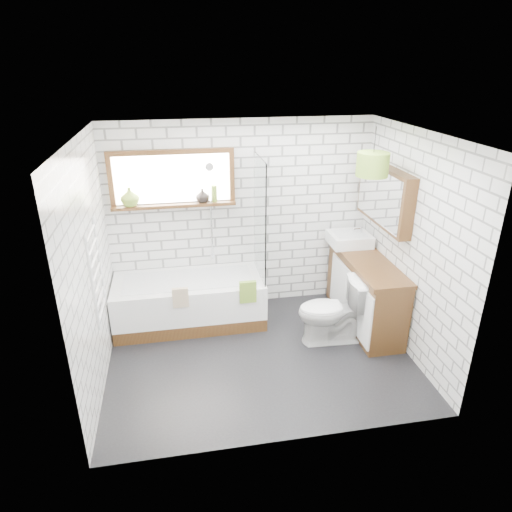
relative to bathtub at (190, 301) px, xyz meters
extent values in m
cube|color=black|center=(0.75, -0.89, -0.31)|extent=(3.40, 2.60, 0.01)
cube|color=white|center=(0.75, -0.89, 2.20)|extent=(3.40, 2.60, 0.01)
cube|color=white|center=(0.75, 0.42, 0.95)|extent=(3.40, 0.01, 2.50)
cube|color=white|center=(0.75, -2.19, 0.95)|extent=(3.40, 0.01, 2.50)
cube|color=white|center=(-0.96, -0.89, 0.95)|extent=(0.01, 2.60, 2.50)
cube|color=white|center=(2.45, -0.89, 0.95)|extent=(0.01, 2.60, 2.50)
cube|color=#3D2310|center=(-0.10, 0.37, 1.50)|extent=(1.52, 0.16, 0.68)
cube|color=white|center=(-0.91, -0.89, 0.90)|extent=(0.06, 0.52, 1.00)
cube|color=#3D2310|center=(2.37, -0.29, 1.35)|extent=(0.16, 1.20, 0.70)
cylinder|color=silver|center=(0.35, 0.37, 1.05)|extent=(0.02, 0.02, 1.30)
cube|color=white|center=(0.00, 0.00, 0.00)|extent=(1.87, 0.82, 0.60)
cube|color=white|center=(0.91, 0.00, 1.05)|extent=(0.02, 0.72, 1.50)
cube|color=olive|center=(0.69, -0.41, 0.28)|extent=(0.20, 0.06, 0.28)
cube|color=tan|center=(-0.11, -0.41, 0.28)|extent=(0.19, 0.05, 0.24)
cube|color=#3D2310|center=(2.20, -0.40, 0.14)|extent=(0.50, 1.55, 0.89)
cube|color=white|center=(2.14, 0.10, 0.66)|extent=(0.52, 0.46, 0.15)
cylinder|color=silver|center=(2.30, 0.10, 0.73)|extent=(0.04, 0.04, 0.18)
imported|color=white|center=(1.65, -0.74, 0.11)|extent=(0.50, 0.82, 0.82)
imported|color=olive|center=(-0.63, 0.34, 1.29)|extent=(0.24, 0.24, 0.23)
imported|color=black|center=(0.25, 0.34, 1.26)|extent=(0.20, 0.20, 0.17)
cylinder|color=olive|center=(0.40, 0.34, 1.28)|extent=(0.08, 0.08, 0.20)
cylinder|color=olive|center=(2.05, -0.57, 1.80)|extent=(0.35, 0.35, 0.26)
camera|label=1|loc=(-0.08, -5.18, 2.86)|focal=32.00mm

